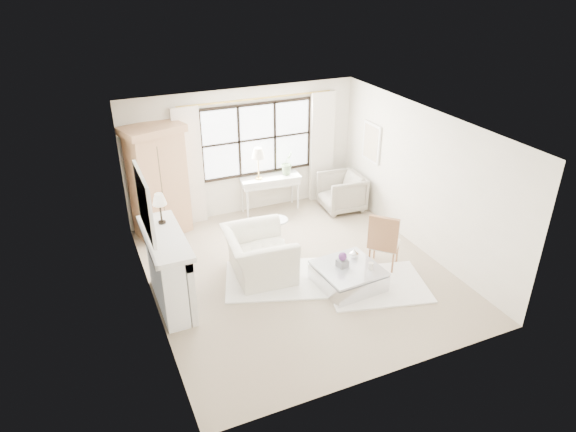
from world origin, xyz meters
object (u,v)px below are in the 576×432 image
object	(u,v)px
armoire	(158,181)
console_table	(270,194)
club_armchair	(259,254)
coffee_table	(348,277)

from	to	relation	value
armoire	console_table	bearing A→B (deg)	-15.26
console_table	club_armchair	world-z (taller)	club_armchair
armoire	club_armchair	distance (m)	2.64
armoire	club_armchair	xyz separation A→B (m)	(1.22, -2.22, -0.73)
armoire	coffee_table	size ratio (longest dim) A/B	2.09
console_table	coffee_table	xyz separation A→B (m)	(0.11, -3.24, -0.22)
club_armchair	coffee_table	size ratio (longest dim) A/B	1.18
armoire	console_table	distance (m)	2.48
console_table	club_armchair	xyz separation A→B (m)	(-1.15, -2.30, 0.01)
armoire	coffee_table	world-z (taller)	armoire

